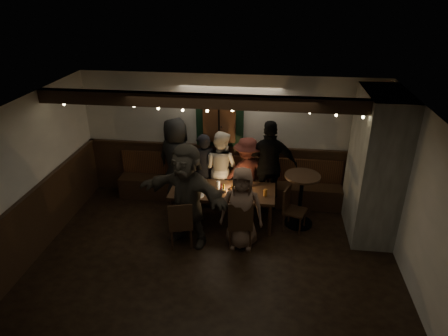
# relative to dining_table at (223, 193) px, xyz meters

# --- Properties ---
(room) EXTENTS (6.02, 5.01, 2.62)m
(room) POSITION_rel_dining_table_xyz_m (1.08, 0.02, 0.44)
(room) COLOR black
(room) RESTS_ON ground
(dining_table) EXTENTS (1.94, 0.83, 0.84)m
(dining_table) POSITION_rel_dining_table_xyz_m (0.00, 0.00, 0.00)
(dining_table) COLOR black
(dining_table) RESTS_ON ground
(chair_near_left) EXTENTS (0.50, 0.50, 0.89)m
(chair_near_left) POSITION_rel_dining_table_xyz_m (-0.61, -0.87, -0.13)
(chair_near_left) COLOR black
(chair_near_left) RESTS_ON ground
(chair_near_right) EXTENTS (0.46, 0.46, 0.93)m
(chair_near_right) POSITION_rel_dining_table_xyz_m (0.40, -0.76, -0.11)
(chair_near_right) COLOR black
(chair_near_right) RESTS_ON ground
(chair_end) EXTENTS (0.48, 0.48, 0.84)m
(chair_end) POSITION_rel_dining_table_xyz_m (1.27, -0.06, -0.16)
(chair_end) COLOR black
(chair_end) RESTS_ON ground
(high_top) EXTENTS (0.65, 0.65, 1.03)m
(high_top) POSITION_rel_dining_table_xyz_m (1.44, 0.11, 0.02)
(high_top) COLOR black
(high_top) RESTS_ON ground
(person_a) EXTENTS (1.02, 0.85, 1.78)m
(person_a) POSITION_rel_dining_table_xyz_m (-1.05, 0.78, 0.26)
(person_a) COLOR black
(person_a) RESTS_ON ground
(person_b) EXTENTS (0.65, 0.55, 1.52)m
(person_b) POSITION_rel_dining_table_xyz_m (-0.48, 0.70, 0.13)
(person_b) COLOR black
(person_b) RESTS_ON ground
(person_c) EXTENTS (0.92, 0.83, 1.56)m
(person_c) POSITION_rel_dining_table_xyz_m (-0.14, 0.76, 0.15)
(person_c) COLOR beige
(person_c) RESTS_ON ground
(person_d) EXTENTS (1.08, 0.80, 1.49)m
(person_d) POSITION_rel_dining_table_xyz_m (0.40, 0.67, 0.11)
(person_d) COLOR #411B17
(person_d) RESTS_ON ground
(person_e) EXTENTS (1.11, 0.53, 1.85)m
(person_e) POSITION_rel_dining_table_xyz_m (0.84, 0.65, 0.29)
(person_e) COLOR black
(person_e) RESTS_ON ground
(person_f) EXTENTS (1.80, 1.13, 1.85)m
(person_f) POSITION_rel_dining_table_xyz_m (-0.52, -0.67, 0.29)
(person_f) COLOR #3A352D
(person_f) RESTS_ON ground
(person_g) EXTENTS (0.73, 0.48, 1.49)m
(person_g) POSITION_rel_dining_table_xyz_m (0.41, -0.69, 0.11)
(person_g) COLOR brown
(person_g) RESTS_ON ground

